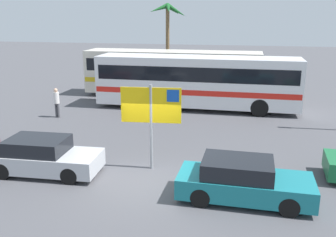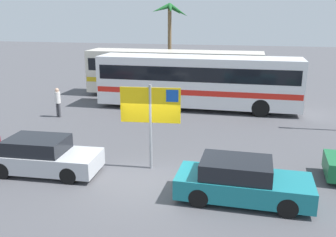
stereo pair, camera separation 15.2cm
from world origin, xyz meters
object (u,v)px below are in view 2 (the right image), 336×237
(bus_front_coach, at_px, (198,80))
(car_silver, at_px, (43,156))
(pedestrian_near_sign, at_px, (58,100))
(car_teal, at_px, (241,181))
(bus_rear_coach, at_px, (174,71))
(ferry_sign, at_px, (152,109))

(bus_front_coach, xyz_separation_m, car_silver, (-4.13, -10.79, -1.15))
(bus_front_coach, xyz_separation_m, pedestrian_near_sign, (-7.38, -3.67, -0.81))
(bus_front_coach, xyz_separation_m, car_teal, (3.00, -11.34, -1.15))
(bus_rear_coach, bearing_deg, ferry_sign, -81.84)
(bus_front_coach, relative_size, car_teal, 2.91)
(ferry_sign, bearing_deg, pedestrian_near_sign, 134.61)
(car_silver, xyz_separation_m, pedestrian_near_sign, (-3.25, 7.12, 0.34))
(bus_rear_coach, relative_size, car_silver, 2.96)
(bus_front_coach, bearing_deg, bus_rear_coach, 124.63)
(car_teal, xyz_separation_m, car_silver, (-7.13, 0.56, -0.00))
(bus_rear_coach, height_order, car_teal, bus_rear_coach)
(ferry_sign, bearing_deg, car_teal, -33.96)
(car_teal, height_order, car_silver, same)
(ferry_sign, distance_m, pedestrian_near_sign, 9.27)
(bus_rear_coach, distance_m, car_teal, 15.39)
(ferry_sign, xyz_separation_m, car_silver, (-3.80, -1.25, -1.69))
(bus_front_coach, relative_size, car_silver, 2.96)
(car_teal, distance_m, pedestrian_near_sign, 12.91)
(bus_rear_coach, xyz_separation_m, ferry_sign, (1.81, -12.65, 0.54))
(bus_front_coach, relative_size, pedestrian_near_sign, 7.31)
(bus_rear_coach, height_order, car_silver, bus_rear_coach)
(bus_front_coach, xyz_separation_m, bus_rear_coach, (-2.15, 3.11, 0.00))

